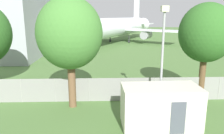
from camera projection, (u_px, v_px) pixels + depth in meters
The scene contains 6 objects.
perimeter_fence at pixel (89, 90), 16.71m from camera, with size 56.07×0.07×1.85m.
airplane at pixel (118, 27), 52.33m from camera, with size 28.66×36.05×12.35m.
portable_cabin at pixel (160, 106), 12.90m from camera, with size 4.58×2.38×2.47m.
tree_near_hangar at pixel (70, 34), 14.75m from camera, with size 4.48×4.48×7.77m.
tree_behind_benches at pixel (206, 33), 16.09m from camera, with size 3.99×3.99×7.43m.
light_mast at pixel (163, 49), 14.20m from camera, with size 0.44×0.44×7.07m.
Camera 1 is at (1.21, -5.38, 6.47)m, focal length 35.00 mm.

